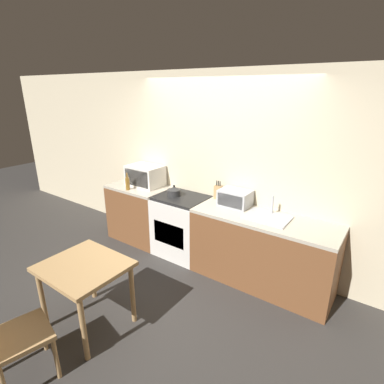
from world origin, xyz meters
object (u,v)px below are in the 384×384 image
at_px(stove_range, 182,226).
at_px(toaster_oven, 235,198).
at_px(microwave, 145,176).
at_px(dining_chair, 7,333).
at_px(bottle, 128,183).
at_px(dining_table, 85,274).
at_px(kettle, 174,191).

xyz_separation_m(stove_range, toaster_oven, (0.77, 0.14, 0.56)).
distance_m(microwave, toaster_oven, 1.56).
bearing_deg(toaster_oven, dining_chair, -103.48).
height_order(bottle, dining_chair, bottle).
bearing_deg(bottle, stove_range, 14.85).
xyz_separation_m(microwave, bottle, (-0.06, -0.32, -0.06)).
distance_m(bottle, dining_table, 1.80).
height_order(toaster_oven, dining_chair, toaster_oven).
relative_size(bottle, toaster_oven, 0.66).
height_order(stove_range, dining_chair, dining_chair).
relative_size(bottle, dining_chair, 0.28).
relative_size(kettle, bottle, 0.72).
relative_size(stove_range, toaster_oven, 2.25).
bearing_deg(kettle, bottle, -164.50).
bearing_deg(dining_chair, microwave, 123.69).
bearing_deg(stove_range, toaster_oven, 10.48).
relative_size(stove_range, kettle, 4.75).
relative_size(dining_table, dining_chair, 0.86).
distance_m(bottle, toaster_oven, 1.66).
xyz_separation_m(toaster_oven, dining_chair, (-0.63, -2.63, -0.49)).
distance_m(stove_range, microwave, 1.00).
bearing_deg(stove_range, microwave, 173.32).
bearing_deg(bottle, toaster_oven, 12.79).
relative_size(bottle, dining_table, 0.33).
height_order(toaster_oven, dining_table, toaster_oven).
height_order(kettle, toaster_oven, toaster_oven).
distance_m(stove_range, kettle, 0.53).
distance_m(stove_range, bottle, 1.04).
relative_size(stove_range, bottle, 3.43).
bearing_deg(dining_chair, dining_table, 107.11).
height_order(kettle, microwave, microwave).
distance_m(bottle, dining_chair, 2.51).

